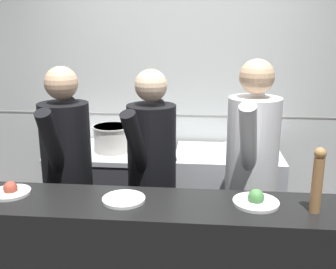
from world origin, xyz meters
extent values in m
cube|color=silver|center=(0.00, 1.50, 1.30)|extent=(8.00, 0.06, 2.60)
cube|color=gray|center=(0.00, 1.47, 1.15)|extent=(8.00, 0.00, 0.01)
cube|color=#38383D|center=(-0.55, 1.10, 0.43)|extent=(1.06, 0.70, 0.86)
cube|color=#B7BABF|center=(-0.55, 1.10, 0.88)|extent=(1.08, 0.71, 0.04)
cube|color=#B7BABF|center=(-0.55, 0.77, 0.50)|extent=(0.96, 0.03, 0.10)
cube|color=#B7BABF|center=(0.48, 1.10, 0.45)|extent=(0.92, 0.65, 0.90)
cube|color=black|center=(0.48, 0.80, 0.05)|extent=(0.90, 0.04, 0.10)
cylinder|color=beige|center=(-0.55, 1.06, 1.02)|extent=(0.32, 0.32, 0.23)
cylinder|color=beige|center=(-0.55, 1.06, 1.12)|extent=(0.34, 0.34, 0.01)
cone|color=#B7BABF|center=(0.45, 1.11, 0.95)|extent=(0.30, 0.30, 0.10)
cylinder|color=white|center=(-0.88, -0.14, 1.01)|extent=(0.23, 0.23, 0.02)
sphere|color=#B24733|center=(-0.88, -0.14, 1.04)|extent=(0.08, 0.08, 0.08)
cylinder|color=white|center=(-0.19, -0.17, 1.01)|extent=(0.25, 0.25, 0.02)
cylinder|color=white|center=(0.56, -0.14, 1.01)|extent=(0.26, 0.26, 0.02)
sphere|color=#4C8C47|center=(0.56, -0.14, 1.04)|extent=(0.09, 0.09, 0.09)
cylinder|color=#AD7A47|center=(0.86, -0.22, 1.15)|extent=(0.06, 0.06, 0.30)
sphere|color=#AD7A47|center=(0.86, -0.22, 1.33)|extent=(0.06, 0.06, 0.06)
cube|color=black|center=(-0.71, 0.35, 0.40)|extent=(0.30, 0.20, 0.80)
cylinder|color=black|center=(-0.71, 0.35, 1.13)|extent=(0.36, 0.36, 0.66)
sphere|color=#D8AD84|center=(-0.71, 0.35, 1.60)|extent=(0.23, 0.23, 0.23)
cylinder|color=black|center=(-0.70, 0.55, 1.21)|extent=(0.11, 0.34, 0.55)
cylinder|color=black|center=(-0.71, 0.14, 1.21)|extent=(0.11, 0.34, 0.55)
cube|color=black|center=(-0.11, 0.42, 0.40)|extent=(0.34, 0.28, 0.79)
cylinder|color=black|center=(-0.11, 0.42, 1.12)|extent=(0.44, 0.44, 0.65)
sphere|color=beige|center=(-0.11, 0.42, 1.58)|extent=(0.22, 0.22, 0.22)
cylinder|color=black|center=(-0.04, 0.61, 1.20)|extent=(0.21, 0.34, 0.55)
cylinder|color=black|center=(-0.17, 0.23, 1.20)|extent=(0.21, 0.34, 0.55)
cube|color=black|center=(0.60, 0.43, 0.41)|extent=(0.35, 0.27, 0.83)
cylinder|color=white|center=(0.60, 0.43, 1.17)|extent=(0.44, 0.44, 0.68)
sphere|color=#D8AD84|center=(0.60, 0.43, 1.65)|extent=(0.23, 0.23, 0.23)
cylinder|color=white|center=(0.65, 0.63, 1.25)|extent=(0.19, 0.36, 0.57)
cylinder|color=white|center=(0.54, 0.22, 1.25)|extent=(0.19, 0.36, 0.57)
camera|label=1|loc=(0.26, -2.21, 1.96)|focal=42.00mm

